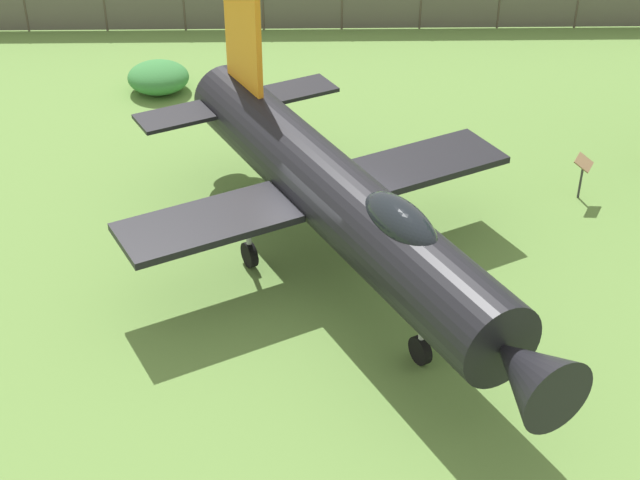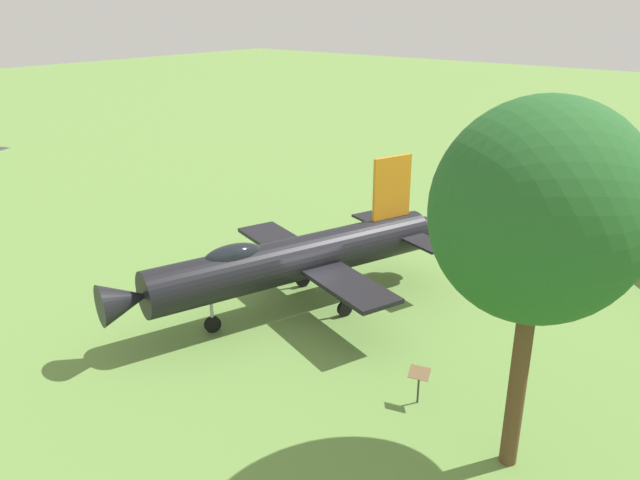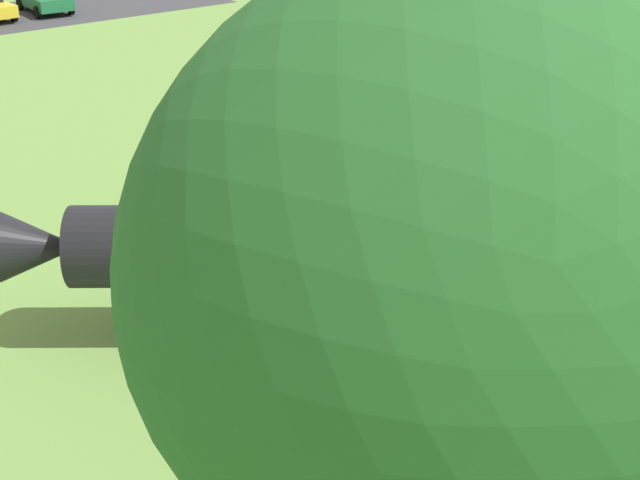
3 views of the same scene
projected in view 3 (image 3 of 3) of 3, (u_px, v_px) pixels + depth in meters
The scene contains 3 objects.
ground_plane at pixel (362, 333), 19.03m from camera, with size 200.00×200.00×0.00m, color #668E42.
display_jet at pixel (345, 244), 18.14m from camera, with size 13.33×9.24×5.40m.
shade_tree at pixel (478, 271), 6.81m from camera, with size 5.39×4.77×9.33m.
Camera 3 is at (6.13, 15.20, 9.91)m, focal length 50.99 mm.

